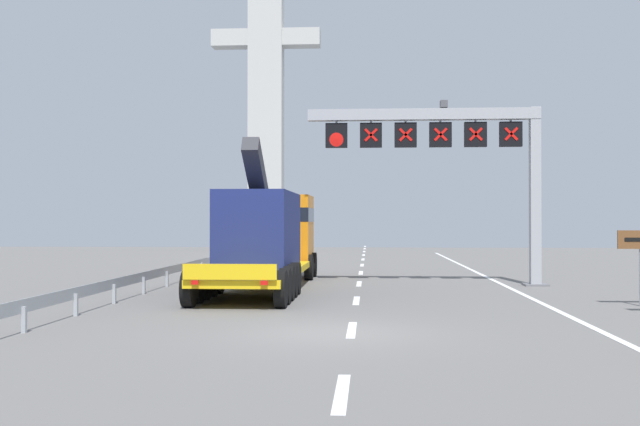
# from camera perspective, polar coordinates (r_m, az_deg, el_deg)

# --- Properties ---
(ground) EXTENTS (112.00, 112.00, 0.00)m
(ground) POSITION_cam_1_polar(r_m,az_deg,el_deg) (17.36, 0.62, -8.97)
(ground) COLOR slate
(lane_markings) EXTENTS (0.20, 67.28, 0.01)m
(lane_markings) POSITION_cam_1_polar(r_m,az_deg,el_deg) (43.56, 3.17, -3.92)
(lane_markings) COLOR silver
(lane_markings) RESTS_ON ground
(edge_line_right) EXTENTS (0.20, 63.00, 0.01)m
(edge_line_right) POSITION_cam_1_polar(r_m,az_deg,el_deg) (29.73, 13.98, -5.45)
(edge_line_right) COLOR silver
(edge_line_right) RESTS_ON ground
(overhead_lane_gantry) EXTENTS (9.35, 0.90, 7.27)m
(overhead_lane_gantry) POSITION_cam_1_polar(r_m,az_deg,el_deg) (30.47, 10.03, 5.08)
(overhead_lane_gantry) COLOR #9EA0A5
(overhead_lane_gantry) RESTS_ON ground
(heavy_haul_truck_yellow) EXTENTS (3.04, 14.07, 5.30)m
(heavy_haul_truck_yellow) POSITION_cam_1_polar(r_m,az_deg,el_deg) (29.52, -3.83, -1.65)
(heavy_haul_truck_yellow) COLOR yellow
(heavy_haul_truck_yellow) RESTS_ON ground
(guardrail_left) EXTENTS (0.13, 36.39, 0.76)m
(guardrail_left) POSITION_cam_1_polar(r_m,az_deg,el_deg) (34.30, -9.50, -3.88)
(guardrail_left) COLOR #999EA3
(guardrail_left) RESTS_ON ground
(bridge_pylon_distant) EXTENTS (9.00, 2.00, 28.54)m
(bridge_pylon_distant) POSITION_cam_1_polar(r_m,az_deg,el_deg) (64.26, -4.06, 10.27)
(bridge_pylon_distant) COLOR #B7B7B2
(bridge_pylon_distant) RESTS_ON ground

